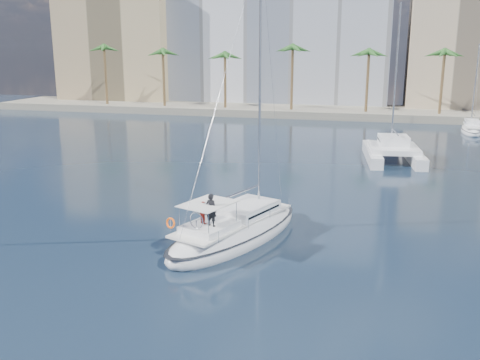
# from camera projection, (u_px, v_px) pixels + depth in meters

# --- Properties ---
(ground) EXTENTS (160.00, 160.00, 0.00)m
(ground) POSITION_uv_depth(u_px,v_px,m) (242.00, 236.00, 32.95)
(ground) COLOR black
(ground) RESTS_ON ground
(quay) EXTENTS (120.00, 14.00, 1.20)m
(quay) POSITION_uv_depth(u_px,v_px,m) (332.00, 111.00, 90.04)
(quay) COLOR gray
(quay) RESTS_ON ground
(building_modern) EXTENTS (42.00, 16.00, 28.00)m
(building_modern) POSITION_uv_depth(u_px,v_px,m) (276.00, 31.00, 100.96)
(building_modern) COLOR silver
(building_modern) RESTS_ON ground
(building_tan_left) EXTENTS (22.00, 14.00, 22.00)m
(building_tan_left) POSITION_uv_depth(u_px,v_px,m) (123.00, 48.00, 105.28)
(building_tan_left) COLOR tan
(building_tan_left) RESTS_ON ground
(building_beige) EXTENTS (20.00, 14.00, 20.00)m
(building_beige) POSITION_uv_depth(u_px,v_px,m) (469.00, 54.00, 90.81)
(building_beige) COLOR tan
(building_beige) RESTS_ON ground
(palm_left) EXTENTS (3.60, 3.60, 12.30)m
(palm_left) POSITION_uv_depth(u_px,v_px,m) (133.00, 52.00, 92.24)
(palm_left) COLOR brown
(palm_left) RESTS_ON ground
(palm_centre) EXTENTS (3.60, 3.60, 12.30)m
(palm_centre) POSITION_uv_depth(u_px,v_px,m) (332.00, 53.00, 83.92)
(palm_centre) COLOR brown
(palm_centre) RESTS_ON ground
(main_sloop) EXTENTS (7.80, 12.64, 17.90)m
(main_sloop) POSITION_uv_depth(u_px,v_px,m) (236.00, 231.00, 32.14)
(main_sloop) COLOR silver
(main_sloop) RESTS_ON ground
(catamaran) EXTENTS (6.38, 11.04, 15.54)m
(catamaran) POSITION_uv_depth(u_px,v_px,m) (393.00, 149.00, 54.47)
(catamaran) COLOR silver
(catamaran) RESTS_ON ground
(seagull) EXTENTS (1.11, 0.48, 0.20)m
(seagull) POSITION_uv_depth(u_px,v_px,m) (206.00, 211.00, 35.25)
(seagull) COLOR silver
(seagull) RESTS_ON ground
(moored_yacht_a) EXTENTS (3.37, 9.52, 11.90)m
(moored_yacht_a) POSITION_uv_depth(u_px,v_px,m) (471.00, 132.00, 72.16)
(moored_yacht_a) COLOR silver
(moored_yacht_a) RESTS_ON ground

